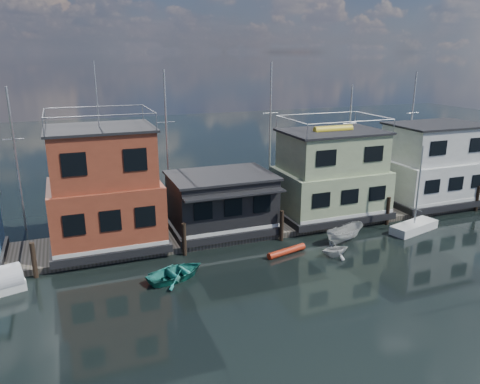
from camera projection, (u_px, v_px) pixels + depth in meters
name	position (u px, v px, depth m)	size (l,w,h in m)	color
ground	(306.00, 313.00, 23.77)	(160.00, 160.00, 0.00)	black
dock	(228.00, 230.00, 34.46)	(48.00, 5.00, 0.40)	#595147
houseboat_red	(105.00, 191.00, 30.45)	(7.40, 5.90, 11.86)	black
houseboat_dark	(221.00, 202.00, 33.63)	(7.40, 6.10, 4.06)	black
houseboat_green	(331.00, 175.00, 36.39)	(8.40, 5.90, 7.03)	black
houseboat_white	(432.00, 165.00, 39.80)	(8.40, 5.90, 6.66)	black
pilings	(237.00, 232.00, 31.58)	(42.28, 0.28, 2.20)	#2D2116
background_masts	(257.00, 140.00, 39.91)	(36.40, 0.16, 12.00)	silver
motorboat	(345.00, 234.00, 32.54)	(1.21, 3.20, 1.24)	silver
dinghy_teal	(176.00, 273.00, 27.36)	(2.54, 3.56, 0.74)	teal
day_sailer	(414.00, 226.00, 34.61)	(4.29, 2.37, 6.44)	silver
dinghy_white	(335.00, 249.00, 30.29)	(1.69, 1.96, 1.03)	silver
red_kayak	(286.00, 251.00, 30.68)	(0.43, 0.43, 2.95)	red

